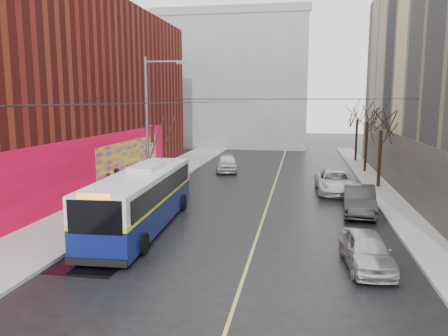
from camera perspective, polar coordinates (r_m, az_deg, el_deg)
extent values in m
plane|color=black|center=(18.06, -1.52, -11.68)|extent=(140.00, 140.00, 0.00)
cube|color=gray|center=(31.39, -11.48, -2.83)|extent=(4.00, 60.00, 0.15)
cube|color=gray|center=(29.77, 20.70, -3.87)|extent=(2.00, 60.00, 0.15)
cube|color=#BFB74C|center=(31.27, 6.36, -2.89)|extent=(0.12, 50.00, 0.01)
cube|color=#5C1612|center=(36.22, -22.65, 9.23)|extent=(12.00, 36.00, 14.00)
cube|color=red|center=(30.06, -16.47, 0.19)|extent=(0.08, 28.00, 4.00)
cube|color=#82048A|center=(35.51, -12.08, 0.99)|extent=(0.06, 12.00, 3.20)
cube|color=#4C4742|center=(31.55, 21.96, 0.31)|extent=(0.06, 36.00, 4.00)
cube|color=gray|center=(62.34, 1.42, 11.29)|extent=(20.00, 12.00, 18.00)
cube|color=gray|center=(57.55, 0.51, 20.03)|extent=(20.50, 0.40, 1.00)
cylinder|color=slate|center=(28.34, -10.03, 5.00)|extent=(0.20, 0.20, 9.00)
cube|color=maroon|center=(28.25, -9.35, 4.40)|extent=(0.04, 0.60, 1.10)
cylinder|color=slate|center=(28.00, -7.89, 13.62)|extent=(2.40, 0.10, 0.10)
cube|color=slate|center=(27.67, -5.66, 13.50)|extent=(0.50, 0.22, 0.12)
cylinder|color=black|center=(32.38, -2.83, 8.60)|extent=(0.02, 60.00, 0.02)
cylinder|color=black|center=(32.17, -1.07, 8.61)|extent=(0.02, 60.00, 0.02)
cylinder|color=black|center=(22.82, 1.48, 9.01)|extent=(18.00, 0.02, 0.02)
cylinder|color=black|center=(38.71, 5.08, 8.91)|extent=(18.00, 0.02, 0.02)
cylinder|color=black|center=(33.31, 19.65, 1.03)|extent=(0.24, 0.24, 4.20)
cylinder|color=black|center=(40.16, 18.04, 2.56)|extent=(0.24, 0.24, 4.48)
cylinder|color=black|center=(47.08, 16.89, 3.41)|extent=(0.24, 0.24, 4.37)
cube|color=black|center=(18.63, -16.44, -11.39)|extent=(2.72, 3.51, 0.01)
ellipsoid|color=slate|center=(24.79, -3.38, 9.09)|extent=(0.44, 0.20, 0.12)
ellipsoid|color=slate|center=(26.21, 2.60, 10.59)|extent=(0.44, 0.20, 0.12)
ellipsoid|color=slate|center=(29.10, -1.57, 8.74)|extent=(0.44, 0.20, 0.12)
cube|color=#0B1555|center=(22.25, -10.61, -5.48)|extent=(2.97, 11.28, 1.40)
cube|color=silver|center=(21.96, -10.71, -2.18)|extent=(2.97, 11.28, 1.21)
cube|color=yellow|center=(22.09, -10.66, -3.73)|extent=(3.01, 11.32, 0.20)
cube|color=black|center=(16.89, -16.55, -6.21)|extent=(2.14, 0.14, 1.30)
cube|color=black|center=(27.28, -7.10, -0.25)|extent=(2.14, 0.14, 1.12)
cube|color=black|center=(22.39, -13.70, -2.32)|extent=(0.55, 10.24, 0.93)
cube|color=black|center=(21.64, -7.60, -2.52)|extent=(0.55, 10.24, 0.93)
cube|color=silver|center=(22.71, -10.04, 0.11)|extent=(1.44, 2.86, 0.28)
cube|color=black|center=(17.38, -16.35, -11.74)|extent=(2.42, 0.23, 0.28)
cylinder|color=black|center=(19.46, -17.42, -9.12)|extent=(0.33, 0.94, 0.93)
cylinder|color=black|center=(18.60, -10.52, -9.69)|extent=(0.33, 0.94, 0.93)
cylinder|color=black|center=(26.15, -10.63, -4.27)|extent=(0.33, 0.94, 0.93)
cylinder|color=black|center=(25.52, -5.43, -4.48)|extent=(0.33, 0.94, 0.93)
cylinder|color=black|center=(25.76, -8.67, 4.19)|extent=(0.22, 3.24, 2.29)
cylinder|color=black|center=(25.58, -7.26, 4.19)|extent=(0.22, 3.24, 2.29)
imported|color=#B5B6BB|center=(17.74, 18.13, -10.15)|extent=(1.95, 4.18, 1.38)
imported|color=#2B2B2D|center=(25.68, 17.24, -4.03)|extent=(2.01, 4.88, 1.57)
imported|color=silver|center=(31.05, 14.32, -1.78)|extent=(2.71, 5.52, 1.51)
imported|color=silver|center=(39.17, 0.37, 0.70)|extent=(2.53, 4.81, 1.56)
imported|color=black|center=(28.72, -14.74, -2.22)|extent=(0.56, 0.69, 1.63)
imported|color=black|center=(29.11, -13.74, -1.83)|extent=(1.07, 1.13, 1.84)
imported|color=black|center=(30.70, -10.78, -1.11)|extent=(1.36, 1.39, 1.91)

